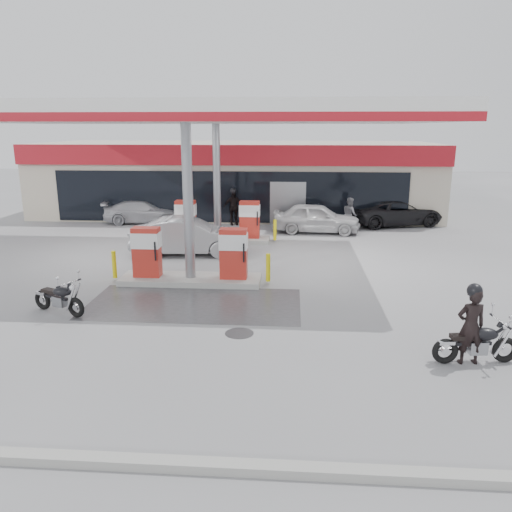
{
  "coord_description": "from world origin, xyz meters",
  "views": [
    {
      "loc": [
        3.22,
        -13.19,
        4.86
      ],
      "look_at": [
        2.19,
        0.9,
        1.2
      ],
      "focal_mm": 35.0,
      "sensor_mm": 36.0,
      "label": 1
    }
  ],
  "objects_px": {
    "parked_motorcycle": "(59,299)",
    "biker_walking": "(233,208)",
    "sedan_white": "(316,218)",
    "biker_main": "(471,326)",
    "attendant": "(350,214)",
    "pump_island_far": "(218,225)",
    "main_motorcycle": "(477,344)",
    "hatchback_silver": "(188,236)",
    "parked_car_left": "(143,212)",
    "parked_car_right": "(397,212)",
    "pump_island_near": "(190,261)"
  },
  "relations": [
    {
      "from": "parked_motorcycle",
      "to": "biker_walking",
      "type": "height_order",
      "value": "biker_walking"
    },
    {
      "from": "sedan_white",
      "to": "biker_main",
      "type": "bearing_deg",
      "value": -164.59
    },
    {
      "from": "biker_main",
      "to": "attendant",
      "type": "xyz_separation_m",
      "value": [
        -0.99,
        14.0,
        -0.03
      ]
    },
    {
      "from": "pump_island_far",
      "to": "sedan_white",
      "type": "height_order",
      "value": "pump_island_far"
    },
    {
      "from": "parked_motorcycle",
      "to": "biker_walking",
      "type": "bearing_deg",
      "value": 99.53
    },
    {
      "from": "main_motorcycle",
      "to": "sedan_white",
      "type": "xyz_separation_m",
      "value": [
        -2.79,
        13.38,
        0.27
      ]
    },
    {
      "from": "pump_island_far",
      "to": "biker_walking",
      "type": "distance_m",
      "value": 3.81
    },
    {
      "from": "hatchback_silver",
      "to": "biker_walking",
      "type": "xyz_separation_m",
      "value": [
        1.06,
        6.2,
        0.17
      ]
    },
    {
      "from": "parked_motorcycle",
      "to": "sedan_white",
      "type": "relative_size",
      "value": 0.42
    },
    {
      "from": "attendant",
      "to": "main_motorcycle",
      "type": "bearing_deg",
      "value": 166.37
    },
    {
      "from": "main_motorcycle",
      "to": "hatchback_silver",
      "type": "xyz_separation_m",
      "value": [
        -8.0,
        8.78,
        0.3
      ]
    },
    {
      "from": "parked_car_left",
      "to": "parked_car_right",
      "type": "relative_size",
      "value": 0.87
    },
    {
      "from": "hatchback_silver",
      "to": "parked_car_right",
      "type": "relative_size",
      "value": 0.94
    },
    {
      "from": "pump_island_far",
      "to": "hatchback_silver",
      "type": "distance_m",
      "value": 2.54
    },
    {
      "from": "hatchback_silver",
      "to": "biker_walking",
      "type": "relative_size",
      "value": 2.47
    },
    {
      "from": "main_motorcycle",
      "to": "hatchback_silver",
      "type": "relative_size",
      "value": 0.43
    },
    {
      "from": "main_motorcycle",
      "to": "parked_car_left",
      "type": "height_order",
      "value": "parked_car_left"
    },
    {
      "from": "biker_main",
      "to": "parked_motorcycle",
      "type": "height_order",
      "value": "biker_main"
    },
    {
      "from": "biker_main",
      "to": "biker_walking",
      "type": "height_order",
      "value": "biker_walking"
    },
    {
      "from": "parked_motorcycle",
      "to": "hatchback_silver",
      "type": "relative_size",
      "value": 0.39
    },
    {
      "from": "hatchback_silver",
      "to": "parked_car_right",
      "type": "distance_m",
      "value": 11.53
    },
    {
      "from": "biker_main",
      "to": "parked_motorcycle",
      "type": "relative_size",
      "value": 0.97
    },
    {
      "from": "biker_main",
      "to": "sedan_white",
      "type": "xyz_separation_m",
      "value": [
        -2.6,
        13.4,
        -0.14
      ]
    },
    {
      "from": "main_motorcycle",
      "to": "parked_car_left",
      "type": "bearing_deg",
      "value": 120.8
    },
    {
      "from": "attendant",
      "to": "parked_car_left",
      "type": "height_order",
      "value": "attendant"
    },
    {
      "from": "parked_car_right",
      "to": "main_motorcycle",
      "type": "bearing_deg",
      "value": 158.33
    },
    {
      "from": "hatchback_silver",
      "to": "parked_motorcycle",
      "type": "bearing_deg",
      "value": 157.51
    },
    {
      "from": "biker_walking",
      "to": "sedan_white",
      "type": "bearing_deg",
      "value": -38.46
    },
    {
      "from": "biker_walking",
      "to": "parked_motorcycle",
      "type": "bearing_deg",
      "value": -121.27
    },
    {
      "from": "main_motorcycle",
      "to": "parked_motorcycle",
      "type": "height_order",
      "value": "main_motorcycle"
    },
    {
      "from": "main_motorcycle",
      "to": "hatchback_silver",
      "type": "height_order",
      "value": "hatchback_silver"
    },
    {
      "from": "parked_car_left",
      "to": "biker_walking",
      "type": "height_order",
      "value": "biker_walking"
    },
    {
      "from": "main_motorcycle",
      "to": "parked_car_right",
      "type": "distance_m",
      "value": 15.57
    },
    {
      "from": "pump_island_near",
      "to": "sedan_white",
      "type": "distance_m",
      "value": 9.3
    },
    {
      "from": "pump_island_far",
      "to": "biker_main",
      "type": "xyz_separation_m",
      "value": [
        6.99,
        -11.2,
        0.12
      ]
    },
    {
      "from": "parked_motorcycle",
      "to": "parked_car_right",
      "type": "height_order",
      "value": "parked_car_right"
    },
    {
      "from": "pump_island_far",
      "to": "parked_motorcycle",
      "type": "distance_m",
      "value": 9.48
    },
    {
      "from": "biker_main",
      "to": "pump_island_near",
      "type": "bearing_deg",
      "value": -44.75
    },
    {
      "from": "biker_main",
      "to": "attendant",
      "type": "height_order",
      "value": "biker_main"
    },
    {
      "from": "attendant",
      "to": "parked_car_left",
      "type": "xyz_separation_m",
      "value": [
        -10.5,
        1.2,
        -0.21
      ]
    },
    {
      "from": "main_motorcycle",
      "to": "biker_walking",
      "type": "relative_size",
      "value": 1.05
    },
    {
      "from": "parked_motorcycle",
      "to": "parked_car_left",
      "type": "xyz_separation_m",
      "value": [
        -1.56,
        13.01,
        0.17
      ]
    },
    {
      "from": "pump_island_far",
      "to": "main_motorcycle",
      "type": "relative_size",
      "value": 2.76
    },
    {
      "from": "main_motorcycle",
      "to": "biker_walking",
      "type": "bearing_deg",
      "value": 108.07
    },
    {
      "from": "pump_island_far",
      "to": "hatchback_silver",
      "type": "height_order",
      "value": "pump_island_far"
    },
    {
      "from": "sedan_white",
      "to": "biker_walking",
      "type": "xyz_separation_m",
      "value": [
        -4.14,
        1.6,
        0.19
      ]
    },
    {
      "from": "main_motorcycle",
      "to": "attendant",
      "type": "distance_m",
      "value": 14.03
    },
    {
      "from": "parked_motorcycle",
      "to": "hatchback_silver",
      "type": "bearing_deg",
      "value": 95.71
    },
    {
      "from": "pump_island_near",
      "to": "biker_main",
      "type": "relative_size",
      "value": 3.09
    },
    {
      "from": "parked_car_left",
      "to": "biker_walking",
      "type": "xyz_separation_m",
      "value": [
        4.74,
        -0.2,
        0.3
      ]
    }
  ]
}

